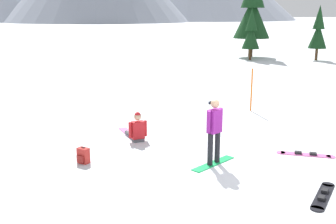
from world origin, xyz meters
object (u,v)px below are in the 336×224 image
object	(u,v)px
loose_snowboard_near_right	(323,196)
pine_tree_leaning	(318,30)
loose_snowboard_near_left	(305,154)
pine_tree_slender	(252,10)
snowboarder_midground	(136,130)
snowboarder_foreground	(214,130)
trail_marker_pole	(252,90)
pine_tree_twin	(251,32)
backpack_red	(83,156)

from	to	relation	value
loose_snowboard_near_right	pine_tree_leaning	bearing A→B (deg)	62.75
loose_snowboard_near_left	pine_tree_slender	xyz separation A→B (m)	(7.76, 27.15, 4.37)
snowboarder_midground	loose_snowboard_near_left	distance (m)	5.36
snowboarder_foreground	loose_snowboard_near_right	size ratio (longest dim) A/B	1.17
trail_marker_pole	pine_tree_twin	size ratio (longest dim) A/B	0.40
pine_tree_slender	snowboarder_foreground	bearing A→B (deg)	-111.18
snowboarder_midground	backpack_red	distance (m)	2.55
loose_snowboard_near_right	pine_tree_twin	bearing A→B (deg)	74.14
pine_tree_slender	loose_snowboard_near_left	bearing A→B (deg)	-105.96
pine_tree_twin	pine_tree_slender	bearing A→B (deg)	70.17
backpack_red	pine_tree_slender	distance (m)	30.72
pine_tree_leaning	trail_marker_pole	bearing A→B (deg)	-124.59
snowboarder_foreground	backpack_red	bearing A→B (deg)	170.77
loose_snowboard_near_left	snowboarder_midground	bearing A→B (deg)	155.51
trail_marker_pole	pine_tree_leaning	xyz separation A→B (m)	(12.32, 17.87, 1.70)
loose_snowboard_near_left	pine_tree_twin	size ratio (longest dim) A/B	0.36
snowboarder_midground	pine_tree_slender	size ratio (longest dim) A/B	0.23
loose_snowboard_near_right	trail_marker_pole	size ratio (longest dim) A/B	0.86
pine_tree_twin	pine_tree_leaning	world-z (taller)	pine_tree_leaning
snowboarder_foreground	snowboarder_midground	size ratio (longest dim) A/B	1.00
backpack_red	pine_tree_slender	xyz separation A→B (m)	(14.24, 26.90, 4.18)
snowboarder_midground	loose_snowboard_near_right	world-z (taller)	snowboarder_midground
pine_tree_twin	loose_snowboard_near_left	bearing A→B (deg)	-105.55
snowboarder_foreground	trail_marker_pole	bearing A→B (deg)	62.11
loose_snowboard_near_left	pine_tree_slender	bearing A→B (deg)	74.04
backpack_red	pine_tree_leaning	world-z (taller)	pine_tree_leaning
loose_snowboard_near_left	backpack_red	bearing A→B (deg)	177.77
trail_marker_pole	pine_tree_slender	bearing A→B (deg)	70.81
loose_snowboard_near_left	pine_tree_twin	distance (m)	25.69
pine_tree_twin	loose_snowboard_near_right	bearing A→B (deg)	-105.86
snowboarder_foreground	loose_snowboard_near_left	xyz separation A→B (m)	(2.89, 0.33, -0.96)
snowboarder_foreground	snowboarder_midground	bearing A→B (deg)	127.85
pine_tree_twin	pine_tree_leaning	size ratio (longest dim) A/B	0.95
snowboarder_foreground	pine_tree_twin	xyz separation A→B (m)	(9.74, 24.97, 1.50)
pine_tree_twin	pine_tree_leaning	xyz separation A→B (m)	(5.75, -1.10, 0.14)
snowboarder_midground	loose_snowboard_near_right	bearing A→B (deg)	-51.31
loose_snowboard_near_right	pine_tree_twin	xyz separation A→B (m)	(7.77, 27.35, 2.45)
snowboarder_foreground	loose_snowboard_near_right	bearing A→B (deg)	-50.43
pine_tree_leaning	backpack_red	bearing A→B (deg)	-129.35
trail_marker_pole	loose_snowboard_near_right	bearing A→B (deg)	-98.15
loose_snowboard_near_left	loose_snowboard_near_right	size ratio (longest dim) A/B	1.05
loose_snowboard_near_right	backpack_red	xyz separation A→B (m)	(-5.57, 2.97, 0.19)
snowboarder_midground	backpack_red	bearing A→B (deg)	-129.33
backpack_red	pine_tree_slender	world-z (taller)	pine_tree_slender
loose_snowboard_near_left	backpack_red	size ratio (longest dim) A/B	3.48
loose_snowboard_near_left	pine_tree_slender	distance (m)	28.58
loose_snowboard_near_left	pine_tree_twin	xyz separation A→B (m)	(6.85, 24.63, 2.45)
backpack_red	pine_tree_twin	size ratio (longest dim) A/B	0.10
loose_snowboard_near_left	pine_tree_slender	world-z (taller)	pine_tree_slender
backpack_red	pine_tree_twin	xyz separation A→B (m)	(13.34, 24.38, 2.26)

